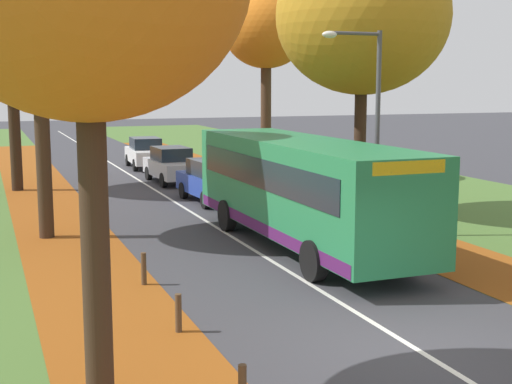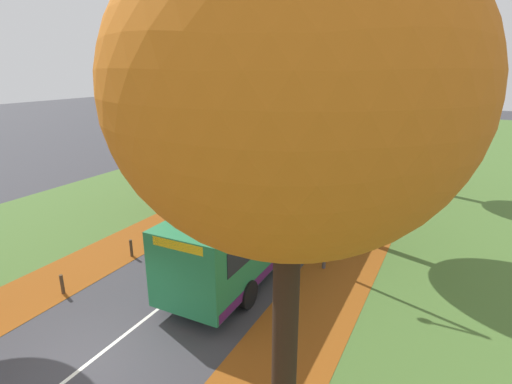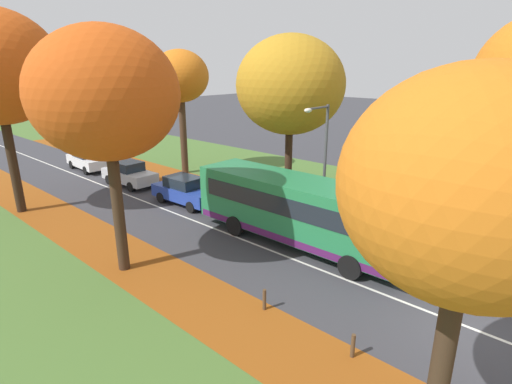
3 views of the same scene
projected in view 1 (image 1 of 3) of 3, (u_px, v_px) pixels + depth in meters
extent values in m
plane|color=#38383D|center=(409.00, 345.00, 12.42)|extent=(160.00, 160.00, 0.00)
cube|color=#8C4714|center=(57.00, 220.00, 23.70)|extent=(2.80, 60.00, 0.00)
cube|color=#476B2D|center=(341.00, 178.00, 34.13)|extent=(12.00, 90.00, 0.01)
cube|color=#8C4714|center=(307.00, 203.00, 26.96)|extent=(2.80, 60.00, 0.00)
cube|color=silver|center=(152.00, 188.00, 30.87)|extent=(0.12, 80.00, 0.01)
cylinder|color=#382619|center=(96.00, 259.00, 9.60)|extent=(0.39, 0.39, 4.32)
cylinder|color=#382619|center=(43.00, 156.00, 20.66)|extent=(0.43, 0.43, 4.83)
ellipsoid|color=#C64C14|center=(36.00, 2.00, 20.00)|extent=(5.17, 5.17, 4.66)
cylinder|color=black|center=(15.00, 128.00, 29.83)|extent=(0.47, 0.47, 5.26)
ellipsoid|color=#C64C14|center=(8.00, 6.00, 29.08)|extent=(6.34, 6.34, 5.70)
cylinder|color=#382619|center=(360.00, 150.00, 24.17)|extent=(0.41, 0.41, 4.55)
ellipsoid|color=#B27F1E|center=(363.00, 16.00, 23.50)|extent=(5.76, 5.76, 5.19)
cylinder|color=#422D1E|center=(266.00, 121.00, 33.72)|extent=(0.49, 0.49, 5.49)
ellipsoid|color=orange|center=(266.00, 29.00, 33.08)|extent=(4.02, 4.02, 3.62)
cylinder|color=#4C3823|center=(178.00, 313.00, 12.98)|extent=(0.12, 0.12, 0.73)
cylinder|color=#4C3823|center=(144.00, 269.00, 16.03)|extent=(0.12, 0.12, 0.75)
cylinder|color=#47474C|center=(377.00, 136.00, 20.76)|extent=(0.14, 0.14, 6.00)
cylinder|color=#47474C|center=(355.00, 33.00, 20.04)|extent=(1.60, 0.10, 0.10)
ellipsoid|color=silver|center=(330.00, 34.00, 19.76)|extent=(0.44, 0.28, 0.20)
cube|color=#237A47|center=(302.00, 186.00, 19.55)|extent=(2.57, 10.42, 2.50)
cube|color=#19232D|center=(407.00, 202.00, 14.77)|extent=(2.30, 0.12, 1.30)
cube|color=#19232D|center=(302.00, 171.00, 19.49)|extent=(2.60, 9.17, 0.80)
cube|color=#4C1951|center=(301.00, 224.00, 19.71)|extent=(2.59, 10.21, 0.32)
cube|color=yellow|center=(408.00, 167.00, 14.64)|extent=(1.75, 0.09, 0.28)
cylinder|color=black|center=(402.00, 252.00, 17.20)|extent=(0.31, 0.96, 0.96)
cylinder|color=black|center=(314.00, 261.00, 16.34)|extent=(0.31, 0.96, 0.96)
cylinder|color=black|center=(297.00, 210.00, 22.80)|extent=(0.31, 0.96, 0.96)
cylinder|color=black|center=(227.00, 215.00, 21.94)|extent=(0.31, 0.96, 0.96)
cube|color=#233D9E|center=(213.00, 185.00, 27.22)|extent=(1.88, 4.27, 0.70)
cube|color=#19232D|center=(212.00, 167.00, 27.26)|extent=(1.53, 2.08, 0.60)
cylinder|color=black|center=(245.00, 197.00, 26.40)|extent=(0.25, 0.65, 0.64)
cylinder|color=black|center=(206.00, 200.00, 25.78)|extent=(0.25, 0.65, 0.64)
cylinder|color=black|center=(221.00, 188.00, 28.76)|extent=(0.25, 0.65, 0.64)
cylinder|color=black|center=(184.00, 190.00, 28.14)|extent=(0.25, 0.65, 0.64)
cube|color=#B7BABF|center=(172.00, 168.00, 32.55)|extent=(1.84, 4.25, 0.70)
cube|color=#19232D|center=(171.00, 154.00, 32.59)|extent=(1.51, 2.06, 0.60)
cylinder|color=black|center=(198.00, 178.00, 31.72)|extent=(0.24, 0.65, 0.64)
cylinder|color=black|center=(164.00, 180.00, 31.12)|extent=(0.24, 0.65, 0.64)
cylinder|color=black|center=(180.00, 172.00, 34.09)|extent=(0.24, 0.65, 0.64)
cylinder|color=black|center=(149.00, 173.00, 33.49)|extent=(0.24, 0.65, 0.64)
cube|color=silver|center=(146.00, 155.00, 38.21)|extent=(1.90, 4.28, 0.70)
cube|color=#19232D|center=(145.00, 143.00, 38.25)|extent=(1.54, 2.08, 0.60)
cylinder|color=black|center=(165.00, 164.00, 37.28)|extent=(0.25, 0.65, 0.64)
cylinder|color=black|center=(135.00, 165.00, 36.80)|extent=(0.25, 0.65, 0.64)
cylinder|color=black|center=(156.00, 159.00, 39.72)|extent=(0.25, 0.65, 0.64)
cylinder|color=black|center=(128.00, 160.00, 39.24)|extent=(0.25, 0.65, 0.64)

